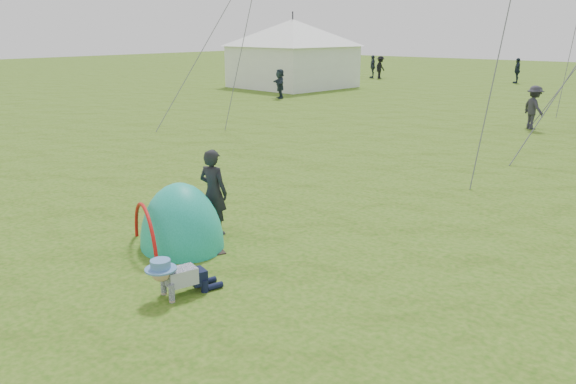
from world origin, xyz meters
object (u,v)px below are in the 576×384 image
Objects in this scene: crawling_toddler at (177,276)px; event_marquee at (293,51)px; standing_adult at (213,192)px; popup_tent at (183,245)px.

crawling_toddler is 0.12× the size of event_marquee.
standing_adult is 28.22m from event_marquee.
crawling_toddler is at bearing -17.27° from popup_tent.
popup_tent is at bearing 81.51° from standing_adult.
popup_tent reaches higher than crawling_toddler.
standing_adult is at bearing -48.44° from event_marquee.
crawling_toddler is 30.83m from event_marquee.
event_marquee is (-16.63, 22.75, 1.53)m from standing_adult.
event_marquee is at bearing 150.05° from popup_tent.
standing_adult reaches higher than crawling_toddler.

